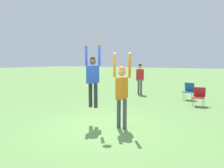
{
  "coord_description": "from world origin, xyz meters",
  "views": [
    {
      "loc": [
        3.72,
        -5.48,
        2.03
      ],
      "look_at": [
        0.1,
        0.42,
        1.3
      ],
      "focal_mm": 35.0,
      "sensor_mm": 36.0,
      "label": 1
    }
  ],
  "objects": [
    {
      "name": "ground_plane",
      "position": [
        0.0,
        0.0,
        0.0
      ],
      "size": [
        120.0,
        120.0,
        0.0
      ],
      "primitive_type": "plane",
      "color": "#608C47"
    },
    {
      "name": "person_defending",
      "position": [
        0.6,
        0.15,
        1.23
      ],
      "size": [
        0.61,
        0.47,
        2.29
      ],
      "rotation": [
        0.0,
        0.0,
        -1.5
      ],
      "color": "#4C4C51",
      "rests_on": "ground_plane"
    },
    {
      "name": "frisbee",
      "position": [
        -0.05,
        0.09,
        2.79
      ],
      "size": [
        0.22,
        0.22,
        0.03
      ],
      "color": "yellow"
    },
    {
      "name": "person_spectator_far",
      "position": [
        -1.8,
        6.76,
        1.14
      ],
      "size": [
        0.53,
        0.3,
        1.87
      ],
      "rotation": [
        0.0,
        0.0,
        0.28
      ],
      "color": "#4C4C51",
      "rests_on": "ground_plane"
    },
    {
      "name": "camping_chair_0",
      "position": [
        1.96,
        4.91,
        0.49
      ],
      "size": [
        0.56,
        0.6,
        0.85
      ],
      "rotation": [
        0.0,
        0.0,
        3.28
      ],
      "color": "gray",
      "rests_on": "ground_plane"
    },
    {
      "name": "person_jumping",
      "position": [
        -0.41,
        0.09,
        1.59
      ],
      "size": [
        0.62,
        0.48,
        1.99
      ],
      "rotation": [
        0.0,
        0.0,
        1.64
      ],
      "color": "#2D2D38",
      "rests_on": "ground_plane"
    },
    {
      "name": "camping_chair_1",
      "position": [
        1.21,
        6.32,
        0.52
      ],
      "size": [
        0.58,
        0.62,
        0.9
      ],
      "rotation": [
        0.0,
        0.0,
        2.97
      ],
      "color": "gray",
      "rests_on": "ground_plane"
    }
  ]
}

